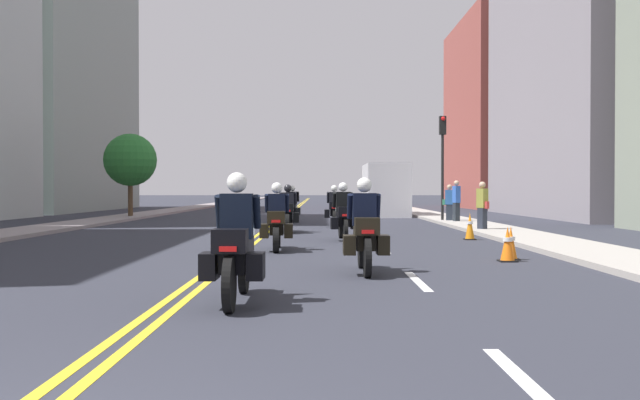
{
  "coord_description": "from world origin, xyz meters",
  "views": [
    {
      "loc": [
        1.86,
        -3.18,
        1.44
      ],
      "look_at": [
        1.88,
        19.71,
        1.1
      ],
      "focal_mm": 40.09,
      "sensor_mm": 36.0,
      "label": 1
    }
  ],
  "objects_px": {
    "motorcycle_3": "(343,216)",
    "pedestrian_0": "(456,201)",
    "motorcycle_4": "(287,213)",
    "traffic_cone_2": "(507,244)",
    "traffic_cone_0": "(469,226)",
    "traffic_cone_1": "(510,243)",
    "parked_truck": "(384,193)",
    "motorcycle_0": "(236,250)",
    "pedestrian_2": "(482,206)",
    "traffic_light_near": "(442,149)",
    "motorcycle_2": "(276,223)",
    "motorcycle_6": "(292,207)",
    "motorcycle_5": "(334,210)",
    "pedestrian_1": "(449,203)",
    "motorcycle_1": "(364,234)",
    "street_tree_0": "(130,160)"
  },
  "relations": [
    {
      "from": "motorcycle_4",
      "to": "pedestrian_2",
      "type": "distance_m",
      "value": 6.53
    },
    {
      "from": "motorcycle_1",
      "to": "parked_truck",
      "type": "xyz_separation_m",
      "value": [
        2.76,
        26.79,
        0.59
      ]
    },
    {
      "from": "motorcycle_1",
      "to": "traffic_light_near",
      "type": "distance_m",
      "value": 19.51
    },
    {
      "from": "motorcycle_0",
      "to": "parked_truck",
      "type": "xyz_separation_m",
      "value": [
        4.58,
        30.04,
        0.59
      ]
    },
    {
      "from": "motorcycle_5",
      "to": "pedestrian_0",
      "type": "height_order",
      "value": "pedestrian_0"
    },
    {
      "from": "pedestrian_2",
      "to": "motorcycle_3",
      "type": "bearing_deg",
      "value": -78.92
    },
    {
      "from": "motorcycle_0",
      "to": "motorcycle_5",
      "type": "distance_m",
      "value": 18.91
    },
    {
      "from": "motorcycle_2",
      "to": "motorcycle_6",
      "type": "height_order",
      "value": "motorcycle_6"
    },
    {
      "from": "motorcycle_3",
      "to": "traffic_cone_1",
      "type": "xyz_separation_m",
      "value": [
        3.24,
        -5.63,
        -0.33
      ]
    },
    {
      "from": "traffic_cone_2",
      "to": "parked_truck",
      "type": "distance_m",
      "value": 24.81
    },
    {
      "from": "traffic_cone_1",
      "to": "street_tree_0",
      "type": "distance_m",
      "value": 25.2
    },
    {
      "from": "motorcycle_5",
      "to": "pedestrian_1",
      "type": "distance_m",
      "value": 5.75
    },
    {
      "from": "traffic_cone_1",
      "to": "parked_truck",
      "type": "relative_size",
      "value": 0.11
    },
    {
      "from": "motorcycle_5",
      "to": "pedestrian_0",
      "type": "relative_size",
      "value": 1.22
    },
    {
      "from": "traffic_cone_0",
      "to": "pedestrian_1",
      "type": "xyz_separation_m",
      "value": [
        1.26,
        10.23,
        0.47
      ]
    },
    {
      "from": "pedestrian_2",
      "to": "traffic_cone_2",
      "type": "bearing_deg",
      "value": -36.82
    },
    {
      "from": "motorcycle_4",
      "to": "pedestrian_0",
      "type": "distance_m",
      "value": 9.09
    },
    {
      "from": "pedestrian_0",
      "to": "traffic_cone_0",
      "type": "bearing_deg",
      "value": -22.24
    },
    {
      "from": "traffic_cone_1",
      "to": "pedestrian_2",
      "type": "distance_m",
      "value": 9.5
    },
    {
      "from": "motorcycle_3",
      "to": "traffic_cone_1",
      "type": "height_order",
      "value": "motorcycle_3"
    },
    {
      "from": "motorcycle_4",
      "to": "traffic_light_near",
      "type": "height_order",
      "value": "traffic_light_near"
    },
    {
      "from": "motorcycle_6",
      "to": "motorcycle_5",
      "type": "bearing_deg",
      "value": -61.13
    },
    {
      "from": "traffic_cone_0",
      "to": "pedestrian_1",
      "type": "bearing_deg",
      "value": 82.97
    },
    {
      "from": "traffic_cone_0",
      "to": "traffic_cone_1",
      "type": "bearing_deg",
      "value": -93.85
    },
    {
      "from": "traffic_cone_1",
      "to": "traffic_cone_0",
      "type": "bearing_deg",
      "value": 86.15
    },
    {
      "from": "motorcycle_3",
      "to": "pedestrian_0",
      "type": "height_order",
      "value": "pedestrian_0"
    },
    {
      "from": "pedestrian_1",
      "to": "motorcycle_5",
      "type": "bearing_deg",
      "value": 40.54
    },
    {
      "from": "motorcycle_6",
      "to": "traffic_cone_0",
      "type": "xyz_separation_m",
      "value": [
        5.51,
        -10.92,
        -0.28
      ]
    },
    {
      "from": "traffic_cone_0",
      "to": "traffic_light_near",
      "type": "height_order",
      "value": "traffic_light_near"
    },
    {
      "from": "motorcycle_0",
      "to": "pedestrian_2",
      "type": "distance_m",
      "value": 16.32
    },
    {
      "from": "motorcycle_2",
      "to": "pedestrian_1",
      "type": "distance_m",
      "value": 15.34
    },
    {
      "from": "traffic_light_near",
      "to": "motorcycle_2",
      "type": "bearing_deg",
      "value": -114.03
    },
    {
      "from": "motorcycle_4",
      "to": "motorcycle_6",
      "type": "xyz_separation_m",
      "value": [
        -0.14,
        7.49,
        0.01
      ]
    },
    {
      "from": "traffic_light_near",
      "to": "motorcycle_5",
      "type": "bearing_deg",
      "value": -146.08
    },
    {
      "from": "motorcycle_6",
      "to": "traffic_light_near",
      "type": "relative_size",
      "value": 0.45
    },
    {
      "from": "motorcycle_3",
      "to": "pedestrian_0",
      "type": "xyz_separation_m",
      "value": [
        5.05,
        9.67,
        0.27
      ]
    },
    {
      "from": "motorcycle_2",
      "to": "motorcycle_5",
      "type": "distance_m",
      "value": 11.13
    },
    {
      "from": "motorcycle_1",
      "to": "motorcycle_2",
      "type": "height_order",
      "value": "motorcycle_1"
    },
    {
      "from": "motorcycle_1",
      "to": "pedestrian_0",
      "type": "bearing_deg",
      "value": 73.83
    },
    {
      "from": "traffic_cone_2",
      "to": "pedestrian_2",
      "type": "relative_size",
      "value": 0.41
    },
    {
      "from": "motorcycle_3",
      "to": "motorcycle_6",
      "type": "distance_m",
      "value": 11.29
    },
    {
      "from": "motorcycle_4",
      "to": "pedestrian_0",
      "type": "xyz_separation_m",
      "value": [
        6.79,
        6.03,
        0.29
      ]
    },
    {
      "from": "motorcycle_4",
      "to": "traffic_light_near",
      "type": "distance_m",
      "value": 9.95
    },
    {
      "from": "motorcycle_1",
      "to": "pedestrian_1",
      "type": "bearing_deg",
      "value": 74.92
    },
    {
      "from": "motorcycle_4",
      "to": "traffic_cone_1",
      "type": "bearing_deg",
      "value": -63.1
    },
    {
      "from": "traffic_cone_2",
      "to": "street_tree_0",
      "type": "relative_size",
      "value": 0.17
    },
    {
      "from": "motorcycle_2",
      "to": "street_tree_0",
      "type": "xyz_separation_m",
      "value": [
        -8.49,
        18.97,
        2.27
      ]
    },
    {
      "from": "motorcycle_4",
      "to": "traffic_cone_2",
      "type": "height_order",
      "value": "motorcycle_4"
    },
    {
      "from": "traffic_cone_0",
      "to": "parked_truck",
      "type": "height_order",
      "value": "parked_truck"
    },
    {
      "from": "motorcycle_5",
      "to": "motorcycle_6",
      "type": "distance_m",
      "value": 3.94
    }
  ]
}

